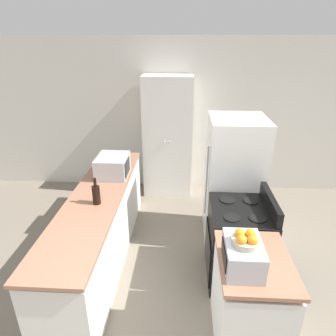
{
  "coord_description": "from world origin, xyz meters",
  "views": [
    {
      "loc": [
        0.2,
        -1.49,
        2.56
      ],
      "look_at": [
        0.0,
        1.96,
        1.05
      ],
      "focal_mm": 32.0,
      "sensor_mm": 36.0,
      "label": 1
    }
  ],
  "objects_px": {
    "wine_bottle": "(96,194)",
    "microwave": "(113,166)",
    "stove": "(238,243)",
    "pantry_cabinet": "(168,138)",
    "refrigerator": "(233,181)",
    "toaster_oven": "(243,255)",
    "fruit_bowl": "(246,239)"
  },
  "relations": [
    {
      "from": "wine_bottle",
      "to": "microwave",
      "type": "bearing_deg",
      "value": 88.89
    },
    {
      "from": "stove",
      "to": "pantry_cabinet",
      "type": "bearing_deg",
      "value": 113.96
    },
    {
      "from": "wine_bottle",
      "to": "refrigerator",
      "type": "bearing_deg",
      "value": 25.6
    },
    {
      "from": "microwave",
      "to": "toaster_oven",
      "type": "bearing_deg",
      "value": -49.61
    },
    {
      "from": "stove",
      "to": "fruit_bowl",
      "type": "distance_m",
      "value": 1.15
    },
    {
      "from": "stove",
      "to": "toaster_oven",
      "type": "distance_m",
      "value": 1.05
    },
    {
      "from": "microwave",
      "to": "stove",
      "type": "bearing_deg",
      "value": -26.32
    },
    {
      "from": "refrigerator",
      "to": "fruit_bowl",
      "type": "bearing_deg",
      "value": -95.76
    },
    {
      "from": "refrigerator",
      "to": "toaster_oven",
      "type": "xyz_separation_m",
      "value": [
        -0.18,
        -1.67,
        0.17
      ]
    },
    {
      "from": "pantry_cabinet",
      "to": "stove",
      "type": "bearing_deg",
      "value": -66.04
    },
    {
      "from": "wine_bottle",
      "to": "toaster_oven",
      "type": "bearing_deg",
      "value": -32.68
    },
    {
      "from": "microwave",
      "to": "wine_bottle",
      "type": "relative_size",
      "value": 1.53
    },
    {
      "from": "pantry_cabinet",
      "to": "refrigerator",
      "type": "relative_size",
      "value": 1.21
    },
    {
      "from": "microwave",
      "to": "wine_bottle",
      "type": "height_order",
      "value": "wine_bottle"
    },
    {
      "from": "microwave",
      "to": "fruit_bowl",
      "type": "distance_m",
      "value": 2.18
    },
    {
      "from": "wine_bottle",
      "to": "toaster_oven",
      "type": "relative_size",
      "value": 0.74
    },
    {
      "from": "wine_bottle",
      "to": "fruit_bowl",
      "type": "relative_size",
      "value": 1.44
    },
    {
      "from": "refrigerator",
      "to": "microwave",
      "type": "relative_size",
      "value": 3.59
    },
    {
      "from": "pantry_cabinet",
      "to": "microwave",
      "type": "bearing_deg",
      "value": -116.68
    },
    {
      "from": "microwave",
      "to": "toaster_oven",
      "type": "relative_size",
      "value": 1.14
    },
    {
      "from": "toaster_oven",
      "to": "stove",
      "type": "bearing_deg",
      "value": 80.26
    },
    {
      "from": "refrigerator",
      "to": "toaster_oven",
      "type": "height_order",
      "value": "refrigerator"
    },
    {
      "from": "wine_bottle",
      "to": "stove",
      "type": "bearing_deg",
      "value": -1.06
    },
    {
      "from": "pantry_cabinet",
      "to": "fruit_bowl",
      "type": "bearing_deg",
      "value": -75.39
    },
    {
      "from": "microwave",
      "to": "toaster_oven",
      "type": "height_order",
      "value": "microwave"
    },
    {
      "from": "stove",
      "to": "microwave",
      "type": "distance_m",
      "value": 1.82
    },
    {
      "from": "pantry_cabinet",
      "to": "wine_bottle",
      "type": "height_order",
      "value": "pantry_cabinet"
    },
    {
      "from": "stove",
      "to": "microwave",
      "type": "relative_size",
      "value": 2.25
    },
    {
      "from": "pantry_cabinet",
      "to": "wine_bottle",
      "type": "xyz_separation_m",
      "value": [
        -0.66,
        -2.01,
        -0.01
      ]
    },
    {
      "from": "toaster_oven",
      "to": "pantry_cabinet",
      "type": "bearing_deg",
      "value": 104.54
    },
    {
      "from": "refrigerator",
      "to": "toaster_oven",
      "type": "relative_size",
      "value": 4.1
    },
    {
      "from": "pantry_cabinet",
      "to": "fruit_bowl",
      "type": "height_order",
      "value": "pantry_cabinet"
    }
  ]
}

